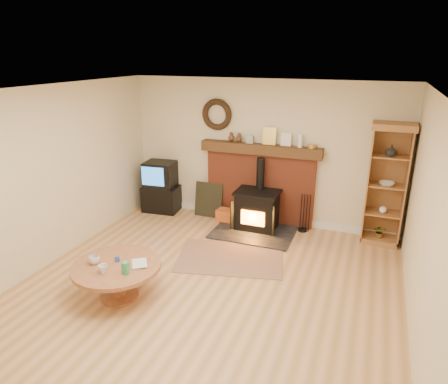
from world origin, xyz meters
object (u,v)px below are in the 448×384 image
at_px(wood_stove, 257,211).
at_px(tv_unit, 161,188).
at_px(coffee_table, 117,271).
at_px(curio_cabinet, 386,185).

relative_size(wood_stove, tv_unit, 1.39).
distance_m(tv_unit, coffee_table, 3.02).
relative_size(tv_unit, coffee_table, 0.89).
distance_m(wood_stove, coffee_table, 2.87).
bearing_deg(tv_unit, curio_cabinet, 1.22).
height_order(tv_unit, curio_cabinet, curio_cabinet).
bearing_deg(coffee_table, wood_stove, 68.17).
height_order(wood_stove, tv_unit, wood_stove).
bearing_deg(tv_unit, coffee_table, -71.26).
relative_size(tv_unit, curio_cabinet, 0.50).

